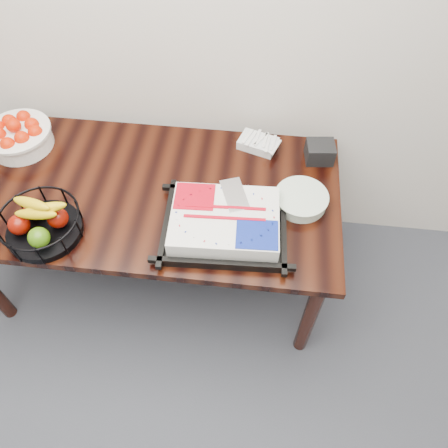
# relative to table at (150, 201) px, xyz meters

# --- Properties ---
(table) EXTENTS (1.80, 0.90, 0.75)m
(table) POSITION_rel_table_xyz_m (0.00, 0.00, 0.00)
(table) COLOR black
(table) RESTS_ON ground
(cake_tray) EXTENTS (0.54, 0.44, 0.11)m
(cake_tray) POSITION_rel_table_xyz_m (0.39, -0.19, 0.14)
(cake_tray) COLOR black
(cake_tray) RESTS_ON table
(tangerine_bowl) EXTENTS (0.33, 0.33, 0.21)m
(tangerine_bowl) POSITION_rel_table_xyz_m (-0.69, 0.22, 0.18)
(tangerine_bowl) COLOR white
(tangerine_bowl) RESTS_ON table
(fruit_basket) EXTENTS (0.34, 0.34, 0.18)m
(fruit_basket) POSITION_rel_table_xyz_m (-0.38, -0.30, 0.16)
(fruit_basket) COLOR black
(fruit_basket) RESTS_ON table
(plate_stack) EXTENTS (0.24, 0.24, 0.06)m
(plate_stack) POSITION_rel_table_xyz_m (0.71, -0.00, 0.12)
(plate_stack) COLOR white
(plate_stack) RESTS_ON table
(fork_bag) EXTENTS (0.21, 0.17, 0.05)m
(fork_bag) POSITION_rel_table_xyz_m (0.50, 0.35, 0.11)
(fork_bag) COLOR silver
(fork_bag) RESTS_ON table
(napkin_box) EXTENTS (0.15, 0.13, 0.10)m
(napkin_box) POSITION_rel_table_xyz_m (0.80, 0.30, 0.13)
(napkin_box) COLOR black
(napkin_box) RESTS_ON table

